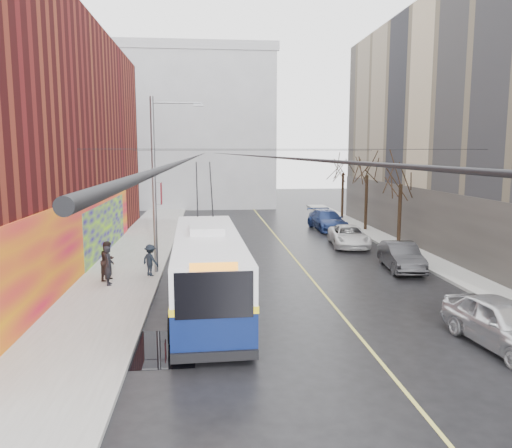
% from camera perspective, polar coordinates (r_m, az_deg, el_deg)
% --- Properties ---
extents(ground, '(140.00, 140.00, 0.00)m').
position_cam_1_polar(ground, '(17.17, 7.21, -13.27)').
color(ground, black).
rests_on(ground, ground).
extents(sidewalk_left, '(4.00, 60.00, 0.15)m').
position_cam_1_polar(sidewalk_left, '(28.59, -14.31, -4.57)').
color(sidewalk_left, gray).
rests_on(sidewalk_left, ground).
extents(sidewalk_right, '(2.00, 60.00, 0.15)m').
position_cam_1_polar(sidewalk_right, '(30.95, 18.65, -3.78)').
color(sidewalk_right, gray).
rests_on(sidewalk_right, ground).
extents(lane_line, '(0.12, 50.00, 0.01)m').
position_cam_1_polar(lane_line, '(30.66, 4.16, -3.62)').
color(lane_line, '#BFB74C').
rests_on(lane_line, ground).
extents(building_far, '(20.50, 12.10, 18.00)m').
position_cam_1_polar(building_far, '(60.66, -7.99, 10.70)').
color(building_far, gray).
rests_on(building_far, ground).
extents(streetlight_pole, '(2.65, 0.60, 9.00)m').
position_cam_1_polar(streetlight_pole, '(25.73, -11.23, 4.88)').
color(streetlight_pole, slate).
rests_on(streetlight_pole, ground).
extents(catenary_wires, '(18.00, 60.00, 0.22)m').
position_cam_1_polar(catenary_wires, '(30.36, -3.58, 8.14)').
color(catenary_wires, black).
extents(tree_near, '(3.20, 3.20, 6.40)m').
position_cam_1_polar(tree_near, '(34.03, 16.27, 5.69)').
color(tree_near, black).
rests_on(tree_near, ground).
extents(tree_mid, '(3.20, 3.20, 6.68)m').
position_cam_1_polar(tree_mid, '(40.60, 12.60, 6.56)').
color(tree_mid, black).
rests_on(tree_mid, ground).
extents(tree_far, '(3.20, 3.20, 6.57)m').
position_cam_1_polar(tree_far, '(47.30, 9.94, 6.70)').
color(tree_far, black).
rests_on(tree_far, ground).
extents(puddle, '(2.64, 3.23, 0.01)m').
position_cam_1_polar(puddle, '(16.85, -11.48, -13.79)').
color(puddle, black).
rests_on(puddle, ground).
extents(pigeons_flying, '(4.84, 1.24, 0.81)m').
position_cam_1_polar(pigeons_flying, '(24.88, -3.52, 10.88)').
color(pigeons_flying, slate).
extents(trolleybus, '(3.13, 12.30, 5.78)m').
position_cam_1_polar(trolleybus, '(20.47, -5.53, -5.00)').
color(trolleybus, '#091544').
rests_on(trolleybus, ground).
extents(parked_car_a, '(2.43, 4.90, 1.61)m').
position_cam_1_polar(parked_car_a, '(18.20, 26.39, -10.14)').
color(parked_car_a, silver).
rests_on(parked_car_a, ground).
extents(parked_car_b, '(2.03, 4.63, 1.48)m').
position_cam_1_polar(parked_car_b, '(27.86, 16.26, -3.58)').
color(parked_car_b, '#2A2A2D').
rests_on(parked_car_b, ground).
extents(parked_car_c, '(2.85, 5.24, 1.39)m').
position_cam_1_polar(parked_car_c, '(34.06, 10.55, -1.36)').
color(parked_car_c, silver).
rests_on(parked_car_c, ground).
extents(parked_car_d, '(2.60, 5.64, 1.60)m').
position_cam_1_polar(parked_car_d, '(40.99, 8.13, 0.44)').
color(parked_car_d, navy).
rests_on(parked_car_d, ground).
extents(following_car, '(2.55, 5.04, 1.65)m').
position_cam_1_polar(following_car, '(35.08, -4.31, -0.76)').
color(following_car, silver).
rests_on(following_car, ground).
extents(pedestrian_a, '(0.54, 0.73, 1.85)m').
position_cam_1_polar(pedestrian_a, '(24.16, -16.52, -4.56)').
color(pedestrian_a, black).
rests_on(pedestrian_a, sidewalk_left).
extents(pedestrian_b, '(0.96, 1.10, 1.91)m').
position_cam_1_polar(pedestrian_b, '(25.04, -16.54, -4.05)').
color(pedestrian_b, black).
rests_on(pedestrian_b, sidewalk_left).
extents(pedestrian_c, '(1.15, 1.12, 1.58)m').
position_cam_1_polar(pedestrian_c, '(25.47, -11.98, -4.06)').
color(pedestrian_c, black).
rests_on(pedestrian_c, sidewalk_left).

